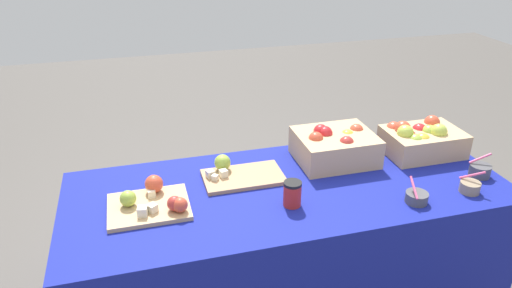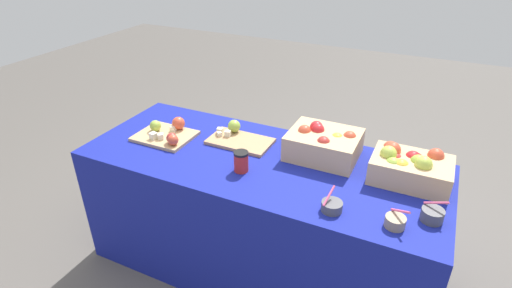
% 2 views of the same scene
% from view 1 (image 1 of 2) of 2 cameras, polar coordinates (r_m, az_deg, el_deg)
% --- Properties ---
extents(table, '(1.90, 0.76, 0.74)m').
position_cam_1_polar(table, '(2.28, 3.65, -13.06)').
color(table, navy).
rests_on(table, ground_plane).
extents(apple_crate_left, '(0.36, 0.25, 0.17)m').
position_cam_1_polar(apple_crate_left, '(2.44, 19.17, 0.57)').
color(apple_crate_left, tan).
rests_on(apple_crate_left, table).
extents(apple_crate_middle, '(0.36, 0.30, 0.17)m').
position_cam_1_polar(apple_crate_middle, '(2.27, 9.45, -0.20)').
color(apple_crate_middle, tan).
rests_on(apple_crate_middle, table).
extents(cutting_board_front, '(0.35, 0.21, 0.09)m').
position_cam_1_polar(cutting_board_front, '(2.11, -2.25, -3.57)').
color(cutting_board_front, tan).
rests_on(cutting_board_front, table).
extents(cutting_board_back, '(0.32, 0.26, 0.09)m').
position_cam_1_polar(cutting_board_back, '(1.95, -12.39, -6.78)').
color(cutting_board_back, tan).
rests_on(cutting_board_back, table).
extents(sample_bowl_near, '(0.10, 0.09, 0.10)m').
position_cam_1_polar(sample_bowl_near, '(2.35, 25.29, -2.86)').
color(sample_bowl_near, '#4C4C51').
rests_on(sample_bowl_near, table).
extents(sample_bowl_mid, '(0.09, 0.10, 0.10)m').
position_cam_1_polar(sample_bowl_mid, '(2.05, 18.72, -6.07)').
color(sample_bowl_mid, '#4C4C51').
rests_on(sample_bowl_mid, table).
extents(sample_bowl_far, '(0.09, 0.09, 0.10)m').
position_cam_1_polar(sample_bowl_far, '(2.20, 24.31, -4.70)').
color(sample_bowl_far, gray).
rests_on(sample_bowl_far, table).
extents(coffee_cup, '(0.07, 0.07, 0.11)m').
position_cam_1_polar(coffee_cup, '(1.91, 4.38, -5.97)').
color(coffee_cup, red).
rests_on(coffee_cup, table).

